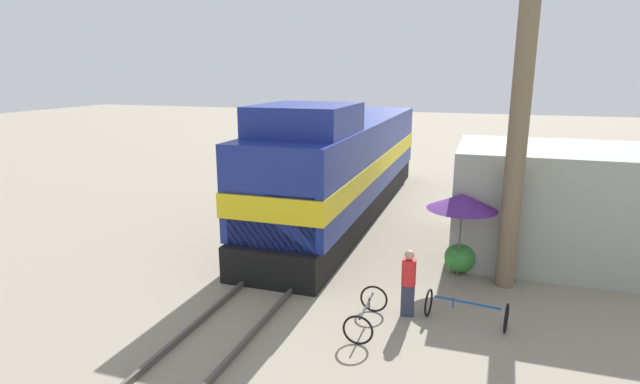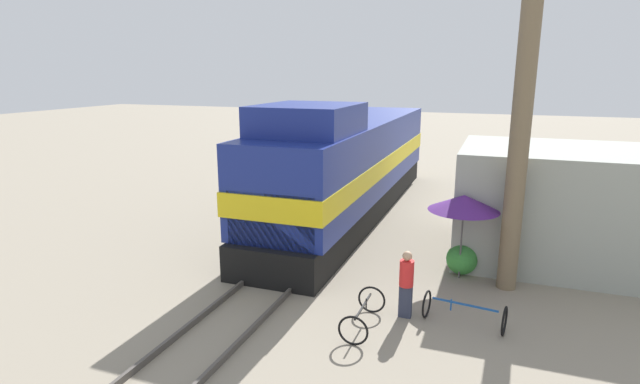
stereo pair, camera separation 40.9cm
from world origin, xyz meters
TOP-DOWN VIEW (x-y plane):
  - ground_plane at (0.00, 0.00)m, footprint 120.00×120.00m
  - rail_near at (-0.72, 0.00)m, footprint 0.08×33.46m
  - rail_far at (0.72, 0.00)m, footprint 0.08×33.46m
  - locomotive at (0.00, 4.88)m, footprint 3.10×16.12m
  - utility_pole at (6.12, -0.33)m, footprint 1.80×0.51m
  - vendor_umbrella at (4.85, -0.11)m, footprint 1.96×1.96m
  - billboard_sign at (6.58, 3.35)m, footprint 2.28×0.12m
  - shrub_cluster at (4.88, 0.23)m, footprint 0.90×0.90m
  - person_bystander at (3.83, -2.95)m, footprint 0.34×0.34m
  - bicycle at (5.19, -2.93)m, footprint 1.90×0.92m
  - bicycle_spare at (3.02, -3.83)m, footprint 0.69×1.65m
  - building_block_distant at (8.68, 2.49)m, footprint 8.25×4.64m

SIDE VIEW (x-z plane):
  - ground_plane at x=0.00m, z-range 0.00..0.00m
  - rail_near at x=-0.72m, z-range 0.00..0.15m
  - rail_far at x=0.72m, z-range 0.00..0.15m
  - bicycle at x=5.19m, z-range 0.01..0.69m
  - bicycle_spare at x=3.02m, z-range 0.01..0.70m
  - shrub_cluster at x=4.88m, z-range 0.00..0.90m
  - person_bystander at x=3.83m, z-range 0.07..1.73m
  - building_block_distant at x=8.68m, z-range 0.00..3.52m
  - locomotive at x=0.00m, z-range -0.32..4.46m
  - vendor_umbrella at x=4.85m, z-range 1.00..3.45m
  - billboard_sign at x=6.58m, z-range 0.77..3.95m
  - utility_pole at x=6.12m, z-range 0.04..8.93m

